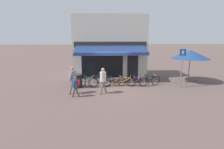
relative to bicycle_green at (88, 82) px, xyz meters
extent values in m
plane|color=brown|center=(1.79, -0.61, -0.38)|extent=(160.00, 160.00, 0.00)
cube|color=beige|center=(1.76, 3.60, 2.27)|extent=(6.18, 3.00, 5.31)
cube|color=black|center=(1.08, 2.09, 0.87)|extent=(3.40, 0.04, 2.20)
cube|color=black|center=(3.61, 2.09, 0.67)|extent=(0.90, 0.04, 2.10)
cube|color=#282623|center=(1.76, 2.08, 2.54)|extent=(5.87, 0.06, 0.44)
cube|color=navy|center=(1.76, 1.32, 2.22)|extent=(5.56, 1.58, 0.50)
cube|color=navy|center=(1.76, 0.53, 1.89)|extent=(5.56, 0.03, 0.20)
cylinder|color=#47494F|center=(2.31, 0.21, 0.17)|extent=(5.07, 0.04, 0.04)
cylinder|color=#47494F|center=(-0.17, 0.21, -0.11)|extent=(0.04, 0.04, 0.55)
cylinder|color=#47494F|center=(4.80, 0.21, -0.11)|extent=(0.04, 0.04, 0.55)
torus|color=black|center=(0.48, -0.21, -0.03)|extent=(0.69, 0.37, 0.71)
cylinder|color=#9E9EA3|center=(0.48, -0.21, -0.03)|extent=(0.09, 0.09, 0.07)
torus|color=black|center=(-0.47, 0.21, -0.03)|extent=(0.69, 0.37, 0.71)
cylinder|color=#9E9EA3|center=(-0.47, 0.21, -0.03)|extent=(0.09, 0.09, 0.07)
cylinder|color=#23703D|center=(0.11, -0.06, 0.13)|extent=(0.53, 0.28, 0.38)
cylinder|color=#23703D|center=(0.07, -0.05, 0.31)|extent=(0.60, 0.28, 0.05)
cylinder|color=#23703D|center=(-0.18, 0.07, 0.14)|extent=(0.12, 0.05, 0.38)
cylinder|color=#23703D|center=(-0.30, 0.13, -0.04)|extent=(0.35, 0.18, 0.05)
cylinder|color=#23703D|center=(-0.34, 0.14, 0.15)|extent=(0.29, 0.18, 0.37)
cylinder|color=#23703D|center=(0.42, -0.19, 0.14)|extent=(0.15, 0.07, 0.34)
cylinder|color=#9E9EA3|center=(-0.23, 0.07, 0.37)|extent=(0.06, 0.03, 0.11)
cube|color=black|center=(-0.25, 0.08, 0.44)|extent=(0.26, 0.19, 0.06)
cylinder|color=#9E9EA3|center=(0.36, -0.19, 0.38)|extent=(0.04, 0.04, 0.14)
cylinder|color=#9E9EA3|center=(0.36, -0.19, 0.45)|extent=(0.23, 0.49, 0.06)
torus|color=black|center=(1.41, 0.06, -0.03)|extent=(0.70, 0.30, 0.70)
cylinder|color=#9E9EA3|center=(1.41, 0.06, -0.03)|extent=(0.09, 0.08, 0.07)
torus|color=black|center=(0.40, -0.23, -0.03)|extent=(0.70, 0.30, 0.70)
cylinder|color=#9E9EA3|center=(0.40, -0.23, -0.03)|extent=(0.09, 0.08, 0.07)
cylinder|color=#1E4793|center=(1.03, -0.06, 0.12)|extent=(0.58, 0.17, 0.37)
cylinder|color=#1E4793|center=(1.00, -0.09, 0.30)|extent=(0.63, 0.22, 0.05)
cylinder|color=#1E4793|center=(0.72, -0.15, 0.13)|extent=(0.11, 0.10, 0.37)
cylinder|color=#1E4793|center=(0.57, -0.18, -0.04)|extent=(0.37, 0.14, 0.05)
cylinder|color=#1E4793|center=(0.54, -0.21, 0.14)|extent=(0.32, 0.09, 0.37)
cylinder|color=#1E4793|center=(1.36, 0.03, 0.13)|extent=(0.15, 0.10, 0.34)
cylinder|color=#9E9EA3|center=(0.67, -0.19, 0.36)|extent=(0.06, 0.05, 0.11)
cube|color=black|center=(0.66, -0.20, 0.43)|extent=(0.26, 0.17, 0.06)
cylinder|color=#9E9EA3|center=(1.31, 0.00, 0.36)|extent=(0.04, 0.04, 0.14)
cylinder|color=#9E9EA3|center=(1.31, -0.01, 0.43)|extent=(0.17, 0.51, 0.07)
torus|color=black|center=(2.45, 0.05, -0.06)|extent=(0.65, 0.20, 0.65)
cylinder|color=#9E9EA3|center=(2.45, 0.05, -0.06)|extent=(0.08, 0.08, 0.07)
torus|color=black|center=(1.38, -0.16, -0.06)|extent=(0.65, 0.20, 0.65)
cylinder|color=#9E9EA3|center=(1.38, -0.16, -0.06)|extent=(0.08, 0.08, 0.07)
cylinder|color=#BCB7B2|center=(2.04, -0.04, 0.08)|extent=(0.60, 0.13, 0.35)
cylinder|color=#BCB7B2|center=(2.00, -0.05, 0.25)|extent=(0.66, 0.16, 0.05)
cylinder|color=#BCB7B2|center=(1.71, -0.10, 0.09)|extent=(0.12, 0.08, 0.34)
cylinder|color=#BCB7B2|center=(1.57, -0.12, -0.07)|extent=(0.38, 0.11, 0.05)
cylinder|color=#BCB7B2|center=(1.53, -0.14, 0.10)|extent=(0.33, 0.08, 0.34)
cylinder|color=#BCB7B2|center=(2.39, 0.03, 0.09)|extent=(0.16, 0.08, 0.32)
cylinder|color=#9E9EA3|center=(1.66, -0.12, 0.31)|extent=(0.06, 0.04, 0.11)
cube|color=black|center=(1.65, -0.13, 0.38)|extent=(0.26, 0.15, 0.05)
cylinder|color=#9E9EA3|center=(2.33, 0.01, 0.31)|extent=(0.03, 0.04, 0.14)
cylinder|color=#9E9EA3|center=(2.33, 0.00, 0.38)|extent=(0.12, 0.52, 0.05)
torus|color=black|center=(3.20, -0.09, -0.06)|extent=(0.65, 0.20, 0.65)
cylinder|color=#9E9EA3|center=(3.20, -0.09, -0.06)|extent=(0.08, 0.08, 0.07)
torus|color=black|center=(2.11, 0.15, -0.06)|extent=(0.65, 0.20, 0.65)
cylinder|color=#9E9EA3|center=(2.11, 0.15, -0.06)|extent=(0.08, 0.08, 0.07)
cylinder|color=orange|center=(2.78, 0.00, 0.09)|extent=(0.61, 0.17, 0.35)
cylinder|color=orange|center=(2.74, 0.01, 0.25)|extent=(0.68, 0.18, 0.05)
cylinder|color=orange|center=(2.45, 0.07, 0.09)|extent=(0.12, 0.05, 0.34)
cylinder|color=orange|center=(2.30, 0.11, -0.07)|extent=(0.39, 0.12, 0.05)
cylinder|color=orange|center=(2.26, 0.12, 0.10)|extent=(0.33, 0.11, 0.34)
cylinder|color=orange|center=(3.14, -0.08, 0.09)|extent=(0.16, 0.06, 0.32)
cylinder|color=#9E9EA3|center=(2.39, 0.08, 0.31)|extent=(0.06, 0.03, 0.11)
cube|color=black|center=(2.38, 0.08, 0.38)|extent=(0.26, 0.15, 0.05)
cylinder|color=#9E9EA3|center=(3.08, -0.07, 0.31)|extent=(0.03, 0.03, 0.14)
cylinder|color=#9E9EA3|center=(3.08, -0.07, 0.38)|extent=(0.14, 0.51, 0.03)
torus|color=black|center=(4.08, -0.17, -0.03)|extent=(0.70, 0.20, 0.70)
cylinder|color=#9E9EA3|center=(4.08, -0.17, -0.03)|extent=(0.08, 0.07, 0.07)
torus|color=black|center=(3.10, 0.04, -0.03)|extent=(0.70, 0.20, 0.70)
cylinder|color=#9E9EA3|center=(3.10, 0.04, -0.03)|extent=(0.08, 0.07, 0.07)
cylinder|color=#892D7A|center=(3.71, -0.09, 0.12)|extent=(0.55, 0.15, 0.38)
cylinder|color=#892D7A|center=(3.67, -0.09, 0.31)|extent=(0.61, 0.16, 0.05)
cylinder|color=#892D7A|center=(3.41, -0.03, 0.13)|extent=(0.11, 0.05, 0.37)
cylinder|color=#892D7A|center=(3.27, 0.00, -0.04)|extent=(0.35, 0.11, 0.05)
cylinder|color=#892D7A|center=(3.24, 0.00, 0.14)|extent=(0.30, 0.10, 0.37)
cylinder|color=#892D7A|center=(4.02, -0.16, 0.13)|extent=(0.15, 0.06, 0.34)
cylinder|color=#9E9EA3|center=(3.35, -0.02, 0.36)|extent=(0.06, 0.03, 0.11)
cube|color=black|center=(3.34, -0.02, 0.43)|extent=(0.26, 0.15, 0.05)
cylinder|color=#9E9EA3|center=(3.97, -0.15, 0.37)|extent=(0.03, 0.03, 0.14)
cylinder|color=#9E9EA3|center=(3.97, -0.15, 0.44)|extent=(0.13, 0.51, 0.03)
torus|color=black|center=(5.00, 0.12, -0.03)|extent=(0.70, 0.21, 0.70)
cylinder|color=#9E9EA3|center=(5.00, 0.12, -0.03)|extent=(0.08, 0.08, 0.07)
torus|color=black|center=(3.98, -0.10, -0.03)|extent=(0.70, 0.21, 0.70)
cylinder|color=#9E9EA3|center=(3.98, -0.10, -0.03)|extent=(0.08, 0.08, 0.07)
cylinder|color=black|center=(4.61, 0.03, 0.12)|extent=(0.58, 0.14, 0.38)
cylinder|color=black|center=(4.57, 0.02, 0.31)|extent=(0.64, 0.17, 0.05)
cylinder|color=black|center=(4.30, -0.03, 0.13)|extent=(0.12, 0.07, 0.37)
cylinder|color=black|center=(4.15, -0.06, -0.04)|extent=(0.37, 0.11, 0.05)
cylinder|color=black|center=(4.12, -0.07, 0.14)|extent=(0.31, 0.09, 0.37)
cylinder|color=black|center=(4.94, 0.10, 0.13)|extent=(0.15, 0.08, 0.34)
cylinder|color=#9E9EA3|center=(4.24, -0.05, 0.36)|extent=(0.06, 0.04, 0.11)
cube|color=black|center=(4.23, -0.06, 0.43)|extent=(0.26, 0.15, 0.05)
cylinder|color=#9E9EA3|center=(4.89, 0.08, 0.37)|extent=(0.03, 0.04, 0.14)
cylinder|color=#9E9EA3|center=(4.89, 0.08, 0.44)|extent=(0.13, 0.51, 0.04)
cylinder|color=slate|center=(1.00, -1.70, 0.01)|extent=(0.36, 0.19, 0.81)
cylinder|color=slate|center=(1.18, -1.45, 0.01)|extent=(0.36, 0.19, 0.81)
cylinder|color=beige|center=(1.09, -1.58, 0.70)|extent=(0.45, 0.45, 0.62)
sphere|color=tan|center=(1.09, -1.58, 1.14)|extent=(0.20, 0.20, 0.20)
cylinder|color=beige|center=(1.13, -1.34, 0.70)|extent=(0.30, 0.23, 0.55)
cylinder|color=beige|center=(1.08, -1.81, 0.84)|extent=(0.23, 0.23, 0.28)
cylinder|color=tan|center=(1.05, -1.81, 0.93)|extent=(0.14, 0.21, 0.42)
cube|color=black|center=(1.06, -1.76, 1.12)|extent=(0.03, 0.07, 0.14)
cylinder|color=#47382D|center=(-0.65, -2.19, -0.09)|extent=(0.26, 0.11, 0.62)
cylinder|color=#47382D|center=(-0.47, -2.05, -0.09)|extent=(0.26, 0.11, 0.62)
cylinder|color=#334C7F|center=(-0.56, -2.12, 0.45)|extent=(0.29, 0.29, 0.47)
sphere|color=brown|center=(-0.56, -2.12, 0.79)|extent=(0.16, 0.16, 0.16)
cylinder|color=#334C7F|center=(-0.48, -1.97, 0.45)|extent=(0.22, 0.11, 0.42)
cylinder|color=#334C7F|center=(-0.64, -2.27, 0.45)|extent=(0.22, 0.11, 0.42)
cube|color=maroon|center=(-0.35, -2.14, 0.50)|extent=(0.16, 0.24, 0.28)
cylinder|color=slate|center=(-0.90, -1.63, 0.03)|extent=(0.36, 0.14, 0.86)
cylinder|color=slate|center=(-0.67, -1.40, 0.03)|extent=(0.36, 0.14, 0.86)
cylinder|color=gray|center=(-0.79, -1.52, 0.77)|extent=(0.40, 0.40, 0.65)
sphere|color=#A87A5B|center=(-0.79, -1.52, 1.24)|extent=(0.22, 0.22, 0.22)
cylinder|color=gray|center=(-0.70, -1.29, 0.77)|extent=(0.31, 0.19, 0.58)
cylinder|color=gray|center=(-0.88, -1.74, 0.77)|extent=(0.31, 0.19, 0.58)
cylinder|color=black|center=(-0.69, -0.10, 0.09)|extent=(0.64, 0.64, 0.94)
cone|color=#33353A|center=(-0.69, -0.10, 0.62)|extent=(0.65, 0.65, 0.13)
cylinder|color=slate|center=(6.55, -0.59, 1.00)|extent=(0.07, 0.07, 2.77)
cube|color=#14429E|center=(6.55, -0.60, 2.10)|extent=(0.44, 0.02, 0.44)
cube|color=white|center=(6.55, -0.61, 2.10)|extent=(0.14, 0.01, 0.22)
cylinder|color=#4C3D2D|center=(7.94, 1.03, 0.85)|extent=(0.05, 0.05, 2.46)
cone|color=navy|center=(7.94, 1.03, 1.81)|extent=(2.90, 2.90, 0.65)
cylinder|color=#262628|center=(7.94, 1.03, -0.35)|extent=(0.44, 0.44, 0.06)
camera|label=1|loc=(0.99, -12.18, 3.10)|focal=28.00mm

